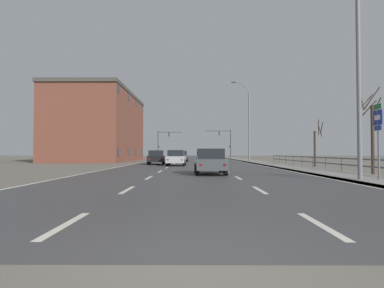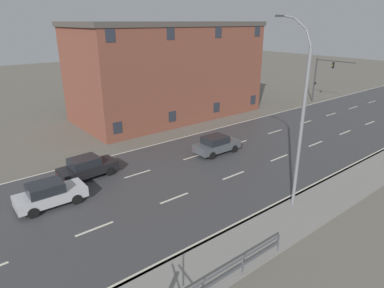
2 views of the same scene
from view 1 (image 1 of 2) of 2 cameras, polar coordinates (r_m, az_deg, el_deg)
The scene contains 16 objects.
ground_plane at distance 51.85m, azimuth 0.31°, elevation -3.07°, with size 160.00×160.00×0.12m.
road_asphalt_strip at distance 63.84m, azimuth 0.32°, elevation -2.71°, with size 14.00×120.00×0.03m.
sidewalk_right at distance 64.39m, azimuth 7.84°, elevation -2.64°, with size 3.00×120.00×0.12m.
guardrail at distance 26.86m, azimuth 21.83°, elevation -2.78°, with size 0.07×28.24×1.00m.
street_lamp_foreground at distance 16.74m, azimuth 27.33°, elevation 11.51°, with size 2.27×0.24×10.32m.
street_lamp_midground at distance 44.26m, azimuth 10.02°, elevation 3.81°, with size 2.50×0.24×11.11m.
highway_sign at distance 16.69m, azimuth 30.45°, elevation 1.95°, with size 0.09×0.68×3.58m.
traffic_signal_right at distance 68.28m, azimuth 6.11°, elevation 0.81°, with size 5.51×0.36×6.21m.
traffic_signal_left at distance 70.22m, azimuth -5.32°, elevation 0.67°, with size 5.44×0.36×6.06m.
car_near_right at distance 35.41m, azimuth -6.43°, elevation -2.38°, with size 2.02×4.19×1.57m.
car_near_left at distance 19.51m, azimuth 3.24°, elevation -3.11°, with size 1.91×4.14×1.57m.
car_distant at distance 45.73m, azimuth -1.92°, elevation -2.19°, with size 1.90×4.13×1.57m.
car_far_right at distance 31.83m, azimuth -2.85°, elevation -2.49°, with size 1.89×4.13×1.57m.
brick_building at distance 52.13m, azimuth -16.21°, elevation 2.95°, with size 10.49×21.58×10.68m.
bare_tree_near at distance 22.37m, azimuth 29.61°, elevation 1.69°, with size 1.37×1.12×5.43m.
bare_tree_mid at distance 31.87m, azimuth 21.32°, elevation -0.35°, with size 0.84×1.22×4.42m.
Camera 1 is at (0.02, -3.83, 1.35)m, focal length 29.68 mm.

